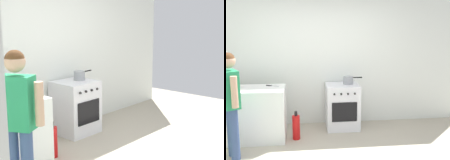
% 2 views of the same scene
% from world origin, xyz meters
% --- Properties ---
extents(back_wall, '(6.00, 0.10, 2.60)m').
position_xyz_m(back_wall, '(0.00, 1.95, 1.30)').
color(back_wall, silver).
rests_on(back_wall, ground).
extents(oven_left, '(0.62, 0.62, 0.85)m').
position_xyz_m(oven_left, '(0.35, 1.58, 0.43)').
color(oven_left, silver).
rests_on(oven_left, ground).
extents(pot, '(0.36, 0.18, 0.15)m').
position_xyz_m(pot, '(0.47, 1.59, 0.93)').
color(pot, gray).
rests_on(pot, oven_left).
extents(knife_utility, '(0.24, 0.15, 0.01)m').
position_xyz_m(knife_utility, '(-0.93, 1.34, 0.90)').
color(knife_utility, silver).
rests_on(knife_utility, counter_unit).
extents(person, '(0.33, 0.52, 1.57)m').
position_xyz_m(person, '(-1.42, 0.51, 0.93)').
color(person, '#384C7A').
rests_on(person, ground).
extents(fire_extinguisher, '(0.13, 0.13, 0.50)m').
position_xyz_m(fire_extinguisher, '(-0.52, 1.10, 0.22)').
color(fire_extinguisher, red).
rests_on(fire_extinguisher, ground).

